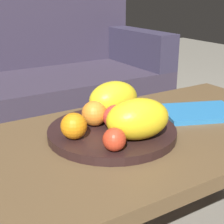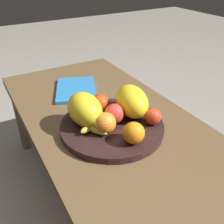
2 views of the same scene
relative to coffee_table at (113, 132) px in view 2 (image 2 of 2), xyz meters
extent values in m
plane|color=gray|center=(0.00, 0.00, -0.41)|extent=(8.00, 8.00, 0.00)
cube|color=brown|center=(0.00, 0.00, 0.03)|extent=(1.29, 0.61, 0.04)
cylinder|color=brown|center=(0.61, -0.26, -0.20)|extent=(0.05, 0.05, 0.42)
cylinder|color=brown|center=(0.61, 0.26, -0.20)|extent=(0.05, 0.05, 0.42)
cylinder|color=black|center=(-0.04, 0.03, 0.06)|extent=(0.38, 0.38, 0.03)
ellipsoid|color=yellow|center=(-0.02, -0.07, 0.13)|extent=(0.20, 0.15, 0.11)
ellipsoid|color=yellow|center=(0.02, 0.11, 0.13)|extent=(0.17, 0.11, 0.11)
sphere|color=orange|center=(-0.17, 0.02, 0.11)|extent=(0.07, 0.07, 0.07)
sphere|color=orange|center=(-0.07, 0.08, 0.11)|extent=(0.08, 0.08, 0.08)
sphere|color=red|center=(-0.11, -0.10, 0.10)|extent=(0.06, 0.06, 0.06)
sphere|color=red|center=(-0.03, 0.02, 0.11)|extent=(0.07, 0.07, 0.07)
sphere|color=#BB3714|center=(0.06, 0.03, 0.11)|extent=(0.07, 0.07, 0.07)
ellipsoid|color=gold|center=(-0.03, 0.09, 0.09)|extent=(0.09, 0.15, 0.03)
ellipsoid|color=yellow|center=(-0.04, 0.11, 0.09)|extent=(0.15, 0.09, 0.03)
ellipsoid|color=gold|center=(-0.03, 0.10, 0.12)|extent=(0.13, 0.13, 0.03)
ellipsoid|color=yellow|center=(-0.02, 0.11, 0.12)|extent=(0.15, 0.07, 0.03)
cube|color=#2873B6|center=(0.32, 0.02, 0.05)|extent=(0.30, 0.26, 0.02)
camera|label=1|loc=(-0.53, -0.76, 0.46)|focal=54.81mm
camera|label=2|loc=(-0.69, 0.41, 0.59)|focal=40.19mm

